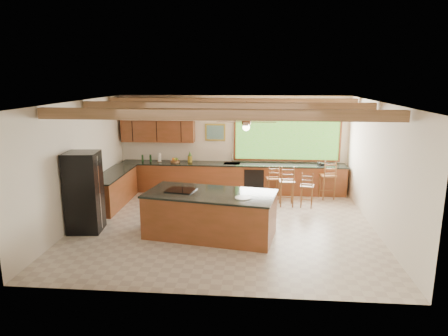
{
  "coord_description": "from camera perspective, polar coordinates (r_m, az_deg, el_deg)",
  "views": [
    {
      "loc": [
        0.77,
        -9.23,
        3.58
      ],
      "look_at": [
        -0.07,
        0.8,
        1.26
      ],
      "focal_mm": 32.0,
      "sensor_mm": 36.0,
      "label": 1
    }
  ],
  "objects": [
    {
      "name": "bar_stool_b",
      "position": [
        11.85,
        7.0,
        -1.6
      ],
      "size": [
        0.42,
        0.42,
        1.04
      ],
      "rotation": [
        0.0,
        0.0,
        0.15
      ],
      "color": "brown",
      "rests_on": "ground"
    },
    {
      "name": "island",
      "position": [
        9.17,
        -1.96,
        -6.59
      ],
      "size": [
        3.1,
        1.85,
        1.03
      ],
      "rotation": [
        0.0,
        0.0,
        -0.17
      ],
      "color": "brown",
      "rests_on": "ground"
    },
    {
      "name": "refrigerator",
      "position": [
        9.85,
        -19.36,
        -3.27
      ],
      "size": [
        0.81,
        0.79,
        1.89
      ],
      "rotation": [
        0.0,
        0.0,
        0.1
      ],
      "color": "black",
      "rests_on": "ground"
    },
    {
      "name": "ground",
      "position": [
        9.93,
        0.01,
        -8.14
      ],
      "size": [
        7.2,
        7.2,
        0.0
      ],
      "primitive_type": "plane",
      "color": "beige",
      "rests_on": "ground"
    },
    {
      "name": "bar_stool_c",
      "position": [
        12.15,
        14.64,
        -1.13
      ],
      "size": [
        0.5,
        0.5,
        1.19
      ],
      "rotation": [
        0.0,
        0.0,
        0.19
      ],
      "color": "brown",
      "rests_on": "ground"
    },
    {
      "name": "bar_stool_a",
      "position": [
        11.24,
        8.99,
        -2.03
      ],
      "size": [
        0.43,
        0.43,
        1.18
      ],
      "rotation": [
        0.0,
        0.0,
        0.02
      ],
      "color": "brown",
      "rests_on": "ground"
    },
    {
      "name": "bar_stool_d",
      "position": [
        11.27,
        11.81,
        -2.65
      ],
      "size": [
        0.41,
        0.41,
        1.0
      ],
      "rotation": [
        0.0,
        0.0,
        -0.17
      ],
      "color": "brown",
      "rests_on": "ground"
    },
    {
      "name": "room_shell",
      "position": [
        10.02,
        -0.64,
        5.16
      ],
      "size": [
        7.27,
        6.54,
        3.02
      ],
      "color": "silver",
      "rests_on": "ground"
    },
    {
      "name": "counter_run",
      "position": [
        12.26,
        -2.82,
        -1.75
      ],
      "size": [
        7.12,
        3.1,
        1.27
      ],
      "color": "brown",
      "rests_on": "ground"
    }
  ]
}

